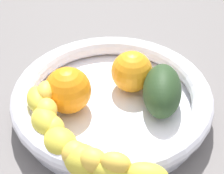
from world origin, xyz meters
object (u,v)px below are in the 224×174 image
banana_draped_left (67,137)px  banana_draped_right (76,145)px  fruit_bowl (112,99)px  orange_front (68,90)px  avocado_dark (162,91)px  orange_mid_left (132,72)px

banana_draped_left → banana_draped_right: size_ratio=0.85×
fruit_bowl → orange_front: bearing=-106.2°
banana_draped_right → avocado_dark: avocado_dark is taller
banana_draped_right → orange_front: bearing=164.6°
orange_mid_left → avocado_dark: orange_mid_left is taller
fruit_bowl → banana_draped_right: banana_draped_right is taller
banana_draped_right → orange_front: (-9.60, 2.65, 0.42)cm
fruit_bowl → banana_draped_right: 11.96cm
banana_draped_left → orange_mid_left: bearing=120.1°
banana_draped_left → orange_mid_left: (-7.88, 13.60, 0.09)cm
fruit_bowl → orange_mid_left: 5.21cm
fruit_bowl → orange_front: orange_front is taller
orange_front → avocado_dark: size_ratio=0.69×
banana_draped_left → orange_mid_left: 15.71cm
fruit_bowl → avocado_dark: (3.71, 6.23, 2.04)cm
fruit_bowl → banana_draped_right: bearing=-48.3°
banana_draped_left → banana_draped_right: (1.68, 0.55, -0.15)cm
fruit_bowl → avocado_dark: bearing=59.2°
banana_draped_left → orange_front: bearing=158.0°
orange_mid_left → avocado_dark: bearing=19.9°
banana_draped_left → orange_front: (-7.92, 3.20, 0.27)cm
banana_draped_right → orange_front: size_ratio=3.33×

